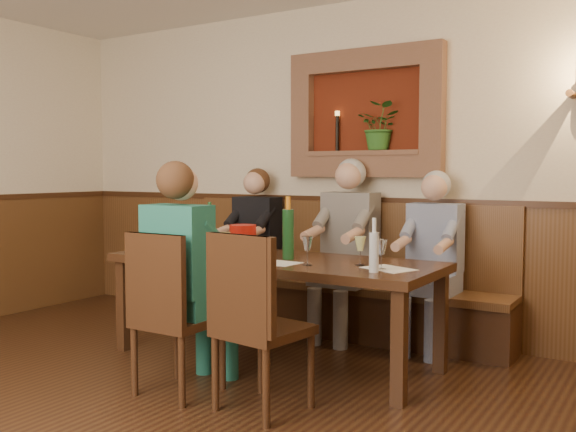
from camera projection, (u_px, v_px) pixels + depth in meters
name	position (u px, v px, depth m)	size (l,w,h in m)	color
room_shell	(51.00, 58.00, 2.94)	(6.04, 6.04, 2.82)	beige
wainscoting	(58.00, 337.00, 3.03)	(6.02, 6.02, 1.15)	#513117
wall_niche	(369.00, 118.00, 5.31)	(1.36, 0.30, 1.06)	#5A1C0C
dining_table	(272.00, 268.00, 4.59)	(2.40, 0.90, 0.75)	black
bench	(334.00, 294.00, 5.42)	(3.00, 0.45, 1.11)	#381E0F
chair_near_left	(177.00, 347.00, 3.93)	(0.45, 0.45, 1.00)	black
chair_near_right	(261.00, 359.00, 3.66)	(0.51, 0.51, 1.03)	black
person_bench_left	(252.00, 260.00, 5.72)	(0.41, 0.50, 1.40)	black
person_bench_mid	(345.00, 264.00, 5.22)	(0.44, 0.54, 1.47)	#575150
person_bench_right	(431.00, 277.00, 4.85)	(0.40, 0.49, 1.37)	navy
person_chair_front	(188.00, 296.00, 4.01)	(0.42, 0.52, 1.43)	#1B5C60
spittoon_bucket	(243.00, 240.00, 4.72)	(0.20, 0.20, 0.22)	red
wine_bottle_green_a	(288.00, 233.00, 4.51)	(0.09, 0.09, 0.44)	#19471E
wine_bottle_green_b	(210.00, 231.00, 4.99)	(0.08, 0.08, 0.38)	#19471E
water_bottle	(374.00, 251.00, 3.92)	(0.06, 0.06, 0.34)	silver
tasting_sheet_a	(184.00, 251.00, 4.93)	(0.26, 0.19, 0.00)	white
tasting_sheet_b	(276.00, 263.00, 4.32)	(0.31, 0.22, 0.00)	white
tasting_sheet_c	(389.00, 269.00, 4.06)	(0.31, 0.22, 0.00)	white
tasting_sheet_d	(210.00, 259.00, 4.53)	(0.28, 0.20, 0.00)	white
wine_glass_0	(307.00, 251.00, 4.23)	(0.08, 0.08, 0.19)	white
wine_glass_1	(156.00, 239.00, 4.92)	(0.08, 0.08, 0.19)	#CCCF7B
wine_glass_2	(204.00, 238.00, 5.02)	(0.08, 0.08, 0.19)	white
wine_glass_3	(192.00, 242.00, 4.72)	(0.08, 0.08, 0.19)	#CCCF7B
wine_glass_4	(360.00, 251.00, 4.21)	(0.08, 0.08, 0.19)	#CCCF7B
wine_glass_5	(381.00, 254.00, 4.03)	(0.08, 0.08, 0.19)	white
wine_glass_6	(225.00, 246.00, 4.50)	(0.08, 0.08, 0.19)	#CCCF7B
wine_glass_7	(251.00, 241.00, 4.80)	(0.08, 0.08, 0.19)	white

